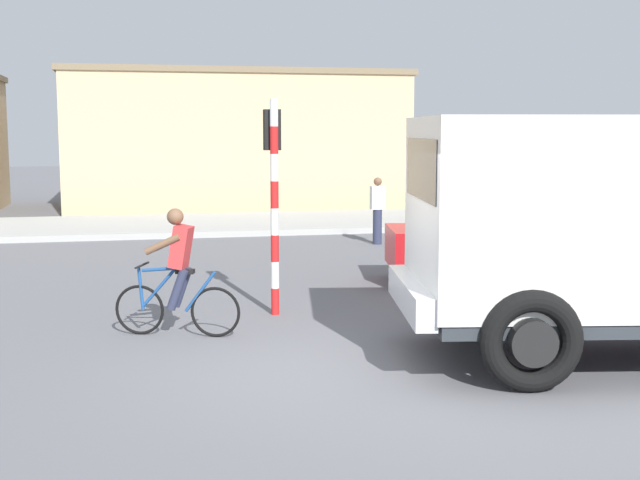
{
  "coord_description": "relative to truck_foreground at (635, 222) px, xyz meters",
  "views": [
    {
      "loc": [
        -2.08,
        -9.22,
        2.74
      ],
      "look_at": [
        0.55,
        2.5,
        1.2
      ],
      "focal_mm": 48.03,
      "sensor_mm": 36.0,
      "label": 1
    }
  ],
  "objects": [
    {
      "name": "car_red_near",
      "position": [
        0.71,
        5.2,
        -0.85
      ],
      "size": [
        4.25,
        2.43,
        1.6
      ],
      "color": "red",
      "rests_on": "ground"
    },
    {
      "name": "ground_plane",
      "position": [
        -3.78,
        0.2,
        -1.67
      ],
      "size": [
        120.0,
        120.0,
        0.0
      ],
      "primitive_type": "plane",
      "color": "slate"
    },
    {
      "name": "truck_foreground",
      "position": [
        0.0,
        0.0,
        0.0
      ],
      "size": [
        5.77,
        3.53,
        2.9
      ],
      "color": "white",
      "rests_on": "ground"
    },
    {
      "name": "traffic_light_pole",
      "position": [
        -3.76,
        3.49,
        0.4
      ],
      "size": [
        0.24,
        0.43,
        3.2
      ],
      "color": "red",
      "rests_on": "ground"
    },
    {
      "name": "sidewalk_far",
      "position": [
        -3.78,
        15.39,
        -1.59
      ],
      "size": [
        80.0,
        5.0,
        0.16
      ],
      "primitive_type": "cube",
      "color": "#ADADA8",
      "rests_on": "ground"
    },
    {
      "name": "cyclist",
      "position": [
        -5.26,
        2.36,
        -0.8
      ],
      "size": [
        1.63,
        0.73,
        1.72
      ],
      "color": "black",
      "rests_on": "ground"
    },
    {
      "name": "pedestrian_near_kerb",
      "position": [
        0.01,
        10.78,
        -0.82
      ],
      "size": [
        0.34,
        0.22,
        1.62
      ],
      "color": "#2D334C",
      "rests_on": "ground"
    },
    {
      "name": "building_mid_block",
      "position": [
        -2.14,
        22.24,
        0.74
      ],
      "size": [
        11.84,
        6.84,
        4.81
      ],
      "color": "#D1B284",
      "rests_on": "ground"
    }
  ]
}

